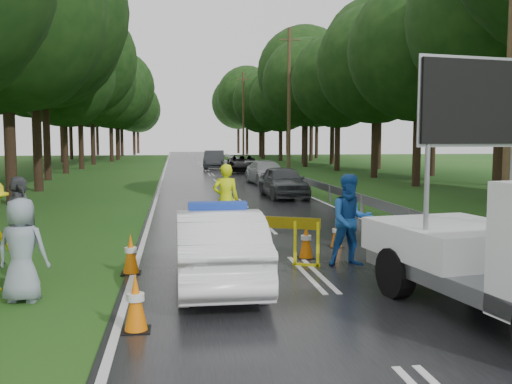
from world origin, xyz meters
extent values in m
plane|color=#1B4D16|center=(0.00, 0.00, 0.00)|extent=(160.00, 160.00, 0.00)
cube|color=black|center=(0.00, 30.00, 0.01)|extent=(7.00, 140.00, 0.02)
cylinder|color=gray|center=(3.70, 0.00, 0.35)|extent=(0.12, 0.12, 0.70)
cube|color=gray|center=(3.70, 30.00, 0.55)|extent=(0.05, 60.00, 0.30)
cylinder|color=#473321|center=(5.20, 28.00, 5.00)|extent=(0.24, 0.24, 10.00)
cube|color=#473321|center=(5.20, 28.00, 9.20)|extent=(1.40, 0.08, 0.08)
cylinder|color=#473321|center=(5.20, 54.00, 5.00)|extent=(0.24, 0.24, 10.00)
cube|color=#473321|center=(5.20, 54.00, 9.20)|extent=(1.40, 0.08, 0.08)
imported|color=white|center=(-1.82, -0.62, 0.67)|extent=(1.44, 4.08, 1.34)
cube|color=#1938A5|center=(-1.82, -0.62, 1.41)|extent=(1.01, 0.28, 0.13)
cube|color=gray|center=(2.08, -2.76, 0.54)|extent=(2.60, 4.38, 0.25)
cube|color=white|center=(1.92, -1.79, 0.93)|extent=(2.41, 2.66, 0.54)
cube|color=black|center=(1.98, -2.18, 3.14)|extent=(1.86, 0.42, 1.27)
cylinder|color=black|center=(0.97, -1.75, 0.41)|extent=(0.40, 0.86, 0.82)
cylinder|color=black|center=(2.81, -1.44, 0.41)|extent=(0.40, 0.86, 0.82)
cube|color=yellow|center=(-1.86, 1.48, 0.47)|extent=(0.07, 0.07, 0.93)
cube|color=yellow|center=(-1.44, 1.29, 0.47)|extent=(0.07, 0.07, 0.93)
cube|color=yellow|center=(-0.16, 0.71, 0.47)|extent=(0.07, 0.07, 0.93)
cube|color=yellow|center=(0.26, 0.52, 0.47)|extent=(0.07, 0.07, 0.93)
cube|color=#F2CC00|center=(-0.80, 1.00, 0.89)|extent=(2.23, 1.05, 0.23)
imported|color=#E3FF0D|center=(-1.21, 4.72, 0.96)|extent=(0.73, 0.51, 1.91)
imported|color=#1A53AD|center=(0.96, 0.60, 0.93)|extent=(0.92, 0.72, 1.87)
imported|color=#424449|center=(-5.39, 0.48, 0.95)|extent=(0.65, 1.17, 1.90)
imported|color=gray|center=(-4.95, -1.12, 0.83)|extent=(0.90, 0.68, 1.66)
imported|color=#414549|center=(2.13, 13.97, 0.70)|extent=(1.86, 4.17, 1.39)
imported|color=#ACAFB4|center=(2.60, 21.40, 0.65)|extent=(2.28, 4.65, 1.30)
imported|color=black|center=(2.51, 32.44, 0.68)|extent=(2.71, 5.10, 1.36)
imported|color=#46484E|center=(0.80, 38.44, 0.78)|extent=(2.12, 4.87, 1.56)
cube|color=black|center=(-3.09, -2.83, 0.02)|extent=(0.38, 0.38, 0.03)
cone|color=orange|center=(-3.09, -2.83, 0.41)|extent=(0.31, 0.31, 0.78)
cube|color=black|center=(0.22, 1.38, 0.02)|extent=(0.37, 0.37, 0.03)
cone|color=orange|center=(0.22, 1.38, 0.40)|extent=(0.30, 0.30, 0.76)
cube|color=black|center=(1.21, 2.50, 0.01)|extent=(0.33, 0.33, 0.03)
cone|color=orange|center=(1.21, 2.50, 0.36)|extent=(0.27, 0.27, 0.67)
cube|color=black|center=(-3.40, 0.50, 0.02)|extent=(0.37, 0.37, 0.03)
cone|color=orange|center=(-3.40, 0.50, 0.41)|extent=(0.31, 0.31, 0.77)
cube|color=black|center=(3.50, 2.45, 0.02)|extent=(0.35, 0.35, 0.03)
cone|color=orange|center=(3.50, 2.45, 0.39)|extent=(0.29, 0.29, 0.73)
camera|label=1|loc=(-2.55, -10.40, 2.58)|focal=40.00mm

